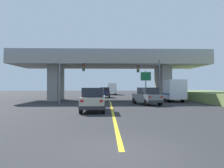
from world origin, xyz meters
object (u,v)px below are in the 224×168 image
(suv_crossing, at_px, (147,96))
(highway_sign, at_px, (146,79))
(suv_lead, at_px, (94,99))
(box_truck, at_px, (170,90))
(traffic_signal_farside, at_px, (68,75))
(sedan_oncoming, at_px, (105,92))
(semi_truck_distant, at_px, (112,89))
(traffic_signal_nearside, at_px, (152,76))

(suv_crossing, height_order, highway_sign, highway_sign)
(suv_lead, relative_size, highway_sign, 1.05)
(suv_lead, bearing_deg, box_truck, 48.24)
(box_truck, bearing_deg, traffic_signal_farside, -163.57)
(box_truck, relative_size, highway_sign, 1.65)
(suv_lead, xyz_separation_m, suv_crossing, (5.84, 6.08, -0.00))
(sedan_oncoming, relative_size, semi_truck_distant, 0.61)
(suv_lead, distance_m, highway_sign, 12.88)
(highway_sign, bearing_deg, traffic_signal_nearside, -82.83)
(traffic_signal_farside, xyz_separation_m, semi_truck_distant, (6.17, 29.10, -2.01))
(box_truck, xyz_separation_m, traffic_signal_farside, (-14.14, -4.17, 2.00))
(sedan_oncoming, height_order, traffic_signal_nearside, traffic_signal_nearside)
(suv_lead, relative_size, sedan_oncoming, 1.07)
(suv_lead, xyz_separation_m, traffic_signal_farside, (-3.66, 7.57, 2.60))
(suv_lead, bearing_deg, traffic_signal_nearside, 50.36)
(sedan_oncoming, xyz_separation_m, highway_sign, (5.92, -11.24, 2.17))
(suv_lead, relative_size, traffic_signal_farside, 0.82)
(box_truck, xyz_separation_m, traffic_signal_nearside, (-3.52, -3.33, 1.94))
(traffic_signal_nearside, xyz_separation_m, semi_truck_distant, (-4.45, 28.26, -1.95))
(box_truck, bearing_deg, suv_lead, -131.76)
(highway_sign, bearing_deg, sedan_oncoming, 117.79)
(highway_sign, bearing_deg, suv_lead, -121.65)
(traffic_signal_nearside, bearing_deg, highway_sign, 97.17)
(highway_sign, bearing_deg, box_truck, 13.71)
(traffic_signal_nearside, bearing_deg, sedan_oncoming, 114.53)
(suv_lead, xyz_separation_m, sedan_oncoming, (0.74, 22.05, -0.00))
(traffic_signal_farside, bearing_deg, suv_crossing, -8.92)
(suv_lead, bearing_deg, traffic_signal_farside, 115.77)
(traffic_signal_farside, bearing_deg, box_truck, 16.43)
(suv_crossing, relative_size, semi_truck_distant, 0.68)
(box_truck, bearing_deg, suv_crossing, -129.32)
(traffic_signal_nearside, xyz_separation_m, traffic_signal_farside, (-10.62, -0.84, 0.06))
(sedan_oncoming, xyz_separation_m, traffic_signal_nearside, (6.22, -13.64, 2.55))
(suv_crossing, height_order, traffic_signal_farside, traffic_signal_farside)
(suv_lead, relative_size, box_truck, 0.64)
(suv_lead, xyz_separation_m, semi_truck_distant, (2.52, 36.67, 0.60))
(suv_crossing, height_order, box_truck, box_truck)
(semi_truck_distant, bearing_deg, traffic_signal_nearside, -81.06)
(suv_crossing, height_order, traffic_signal_nearside, traffic_signal_nearside)
(suv_lead, height_order, box_truck, box_truck)
(suv_crossing, bearing_deg, traffic_signal_nearside, 49.27)
(suv_lead, height_order, semi_truck_distant, semi_truck_distant)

